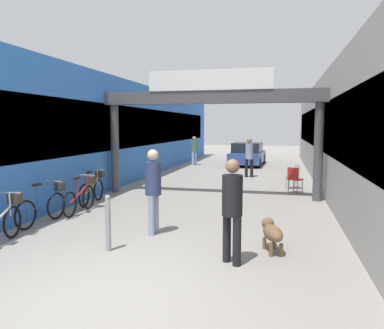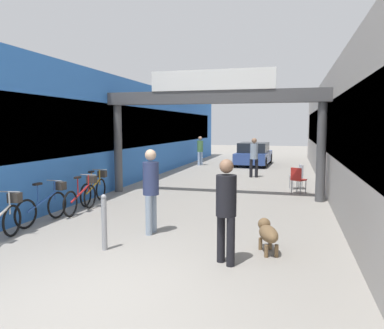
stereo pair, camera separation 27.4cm
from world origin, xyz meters
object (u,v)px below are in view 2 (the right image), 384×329
at_px(bicycle_blue_second, 45,204).
at_px(cafe_chair_aluminium_farther, 298,174).
at_px(pedestrian_carrying_crate, 254,155).
at_px(bollard_post_metal, 104,222).
at_px(pedestrian_with_dog, 226,204).
at_px(dog_on_leash, 268,233).
at_px(bicycle_red_third, 83,196).
at_px(bicycle_orange_farthest, 95,188).
at_px(bicycle_silver_nearest, 0,221).
at_px(parked_car_blue, 254,154).
at_px(pedestrian_elderly_walking, 200,149).
at_px(cafe_chair_red_nearer, 298,178).
at_px(pedestrian_companion, 151,185).

bearing_deg(bicycle_blue_second, cafe_chair_aluminium_farther, 47.63).
distance_m(pedestrian_carrying_crate, bollard_post_metal, 10.80).
xyz_separation_m(pedestrian_with_dog, dog_on_leash, (0.63, 0.78, -0.65)).
distance_m(dog_on_leash, bicycle_red_third, 5.40).
xyz_separation_m(dog_on_leash, bicycle_red_third, (-5.01, 2.02, 0.08)).
distance_m(pedestrian_carrying_crate, bicycle_orange_farthest, 7.94).
height_order(pedestrian_with_dog, bicycle_orange_farthest, pedestrian_with_dog).
relative_size(bicycle_silver_nearest, parked_car_blue, 0.41).
bearing_deg(pedestrian_elderly_walking, cafe_chair_aluminium_farther, -52.73).
relative_size(bicycle_blue_second, bicycle_orange_farthest, 1.00).
bearing_deg(bicycle_blue_second, bollard_post_metal, -32.06).
bearing_deg(bicycle_red_third, cafe_chair_red_nearer, 37.28).
height_order(pedestrian_companion, bicycle_orange_farthest, pedestrian_companion).
distance_m(pedestrian_companion, bicycle_silver_nearest, 3.04).
bearing_deg(cafe_chair_aluminium_farther, dog_on_leash, -94.98).
distance_m(dog_on_leash, bollard_post_metal, 3.01).
bearing_deg(bicycle_blue_second, pedestrian_with_dog, -18.93).
bearing_deg(bollard_post_metal, parked_car_blue, 85.81).
xyz_separation_m(dog_on_leash, parked_car_blue, (-1.76, 15.27, 0.28)).
height_order(pedestrian_companion, cafe_chair_red_nearer, pedestrian_companion).
bearing_deg(bicycle_silver_nearest, bollard_post_metal, 3.21).
bearing_deg(cafe_chair_red_nearer, bicycle_blue_second, -136.95).
relative_size(pedestrian_elderly_walking, parked_car_blue, 0.42).
xyz_separation_m(dog_on_leash, bicycle_blue_second, (-5.27, 0.81, 0.08)).
bearing_deg(pedestrian_companion, cafe_chair_aluminium_farther, 65.09).
xyz_separation_m(pedestrian_with_dog, pedestrian_companion, (-1.85, 1.35, 0.03)).
xyz_separation_m(pedestrian_companion, dog_on_leash, (2.48, -0.57, -0.68)).
xyz_separation_m(bicycle_blue_second, cafe_chair_red_nearer, (5.87, 5.48, 0.10)).
bearing_deg(pedestrian_companion, pedestrian_elderly_walking, 99.49).
xyz_separation_m(pedestrian_carrying_crate, bicycle_red_third, (-3.77, -7.98, -0.58)).
bearing_deg(pedestrian_elderly_walking, parked_car_blue, 15.55).
bearing_deg(pedestrian_companion, dog_on_leash, -12.99).
xyz_separation_m(pedestrian_carrying_crate, cafe_chair_red_nearer, (1.84, -3.71, -0.47)).
bearing_deg(bicycle_blue_second, pedestrian_elderly_walking, 88.01).
bearing_deg(bicycle_red_third, pedestrian_elderly_walking, 89.02).
xyz_separation_m(bicycle_silver_nearest, bicycle_red_third, (0.12, 2.80, 0.00)).
relative_size(bollard_post_metal, parked_car_blue, 0.26).
distance_m(pedestrian_companion, cafe_chair_red_nearer, 6.52).
height_order(bicycle_red_third, parked_car_blue, parked_car_blue).
bearing_deg(bicycle_silver_nearest, cafe_chair_aluminium_farther, 54.42).
relative_size(pedestrian_carrying_crate, parked_car_blue, 0.43).
bearing_deg(pedestrian_carrying_crate, bicycle_silver_nearest, -109.84).
bearing_deg(bicycle_orange_farthest, dog_on_leash, -31.15).
height_order(pedestrian_companion, bicycle_red_third, pedestrian_companion).
bearing_deg(cafe_chair_aluminium_farther, pedestrian_elderly_walking, 127.27).
xyz_separation_m(bicycle_blue_second, cafe_chair_aluminium_farther, (5.90, 6.47, 0.10)).
height_order(pedestrian_companion, bollard_post_metal, pedestrian_companion).
distance_m(pedestrian_elderly_walking, dog_on_leash, 15.21).
height_order(bicycle_orange_farthest, bollard_post_metal, bollard_post_metal).
bearing_deg(bicycle_silver_nearest, bicycle_blue_second, 94.96).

